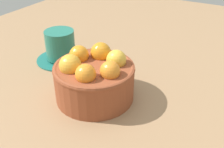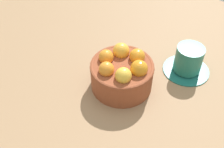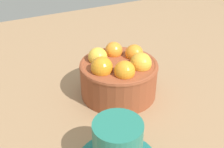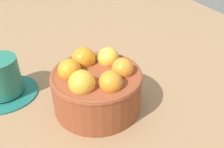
# 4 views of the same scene
# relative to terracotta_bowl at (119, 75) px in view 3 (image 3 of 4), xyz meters

# --- Properties ---
(ground_plane) EXTENTS (1.53, 1.12, 0.05)m
(ground_plane) POSITION_rel_terracotta_bowl_xyz_m (0.00, 0.00, -0.07)
(ground_plane) COLOR #997551
(terracotta_bowl) EXTENTS (0.15, 0.15, 0.10)m
(terracotta_bowl) POSITION_rel_terracotta_bowl_xyz_m (0.00, 0.00, 0.00)
(terracotta_bowl) COLOR brown
(terracotta_bowl) RESTS_ON ground_plane
(coffee_cup) EXTENTS (0.12, 0.12, 0.08)m
(coffee_cup) POSITION_rel_terracotta_bowl_xyz_m (-0.09, -0.16, -0.01)
(coffee_cup) COLOR #1C6960
(coffee_cup) RESTS_ON ground_plane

